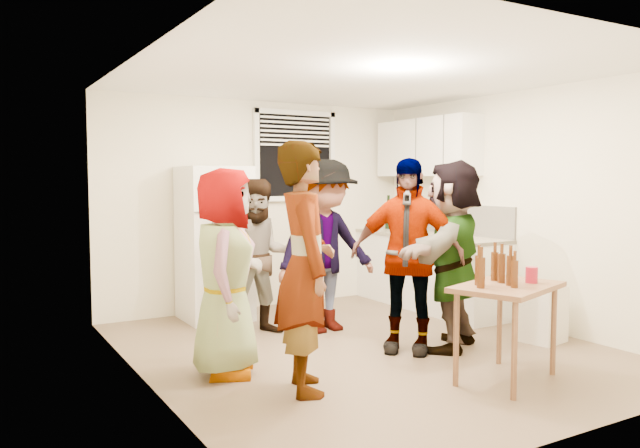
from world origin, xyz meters
TOP-DOWN VIEW (x-y plane):
  - room at (0.00, 0.00)m, footprint 4.00×4.50m
  - window at (0.45, 2.21)m, footprint 1.12×0.10m
  - refrigerator at (-0.75, 1.88)m, footprint 0.70×0.70m
  - counter_lower at (1.70, 1.15)m, footprint 0.60×2.20m
  - countertop at (1.70, 1.15)m, footprint 0.64×2.22m
  - backsplash at (1.99, 1.15)m, footprint 0.03×2.20m
  - upper_cabinets at (1.83, 1.35)m, footprint 0.34×1.60m
  - kettle at (1.65, 1.44)m, footprint 0.28×0.25m
  - paper_towel at (1.68, 0.82)m, footprint 0.12×0.12m
  - wine_bottle at (1.75, 2.02)m, footprint 0.08×0.08m
  - beer_bottle_counter at (1.60, 0.74)m, footprint 0.06×0.06m
  - blue_cup at (1.44, 0.52)m, footprint 0.10×0.10m
  - picture_frame at (1.92, 1.79)m, footprint 0.02×0.19m
  - trash_bin at (1.62, -0.63)m, footprint 0.43×0.43m
  - serving_table at (0.43, -1.29)m, footprint 1.04×0.85m
  - beer_bottle_table at (0.37, -1.42)m, footprint 0.05×0.05m
  - red_cup at (0.65, -1.33)m, footprint 0.09×0.09m
  - guest_grey at (-1.39, -0.05)m, footprint 1.84×1.48m
  - guest_stripe at (-1.03, -0.70)m, footprint 1.96×1.23m
  - guest_back_left at (-0.59, 0.99)m, footprint 1.05×1.68m
  - guest_back_right at (0.04, 0.78)m, footprint 1.23×1.82m
  - guest_black at (0.28, -0.24)m, footprint 1.99×1.94m
  - guest_orange at (0.71, -0.37)m, footprint 2.29×2.33m

SIDE VIEW (x-z plane):
  - room at x=0.00m, z-range -1.25..1.25m
  - serving_table at x=0.43m, z-range -0.38..0.38m
  - guest_grey at x=-1.39m, z-range -0.26..0.26m
  - guest_stripe at x=-1.03m, z-range -0.22..0.22m
  - guest_back_left at x=-0.59m, z-range -0.30..0.30m
  - guest_back_right at x=0.04m, z-range -0.33..0.33m
  - guest_black at x=0.28m, z-range -0.21..0.21m
  - guest_orange at x=0.71m, z-range -0.26..0.26m
  - trash_bin at x=1.62m, z-range -0.02..0.52m
  - counter_lower at x=1.70m, z-range 0.00..0.86m
  - beer_bottle_table at x=0.37m, z-range 0.65..0.86m
  - red_cup at x=0.65m, z-range 0.69..0.82m
  - refrigerator at x=-0.75m, z-range 0.00..1.70m
  - countertop at x=1.70m, z-range 0.86..0.90m
  - kettle at x=1.65m, z-range 0.80..1.00m
  - paper_towel at x=1.68m, z-range 0.77..1.03m
  - wine_bottle at x=1.75m, z-range 0.73..1.07m
  - blue_cup at x=1.44m, z-range 0.84..0.96m
  - beer_bottle_counter at x=1.60m, z-range 0.79..1.01m
  - picture_frame at x=1.92m, z-range 0.90..1.06m
  - backsplash at x=1.99m, z-range 0.90..1.26m
  - window at x=0.45m, z-range 1.32..2.38m
  - upper_cabinets at x=1.83m, z-range 1.60..2.30m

